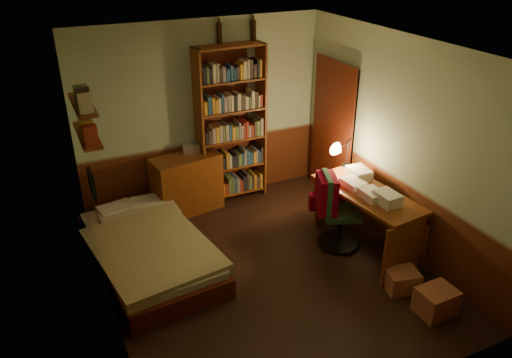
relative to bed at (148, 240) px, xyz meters
name	(u,v)px	position (x,y,z in m)	size (l,w,h in m)	color
floor	(265,271)	(1.19, -0.73, -0.33)	(3.50, 4.00, 0.02)	black
ceiling	(267,48)	(1.19, -0.73, 2.29)	(3.50, 4.00, 0.02)	silver
wall_back	(203,115)	(1.19, 1.28, 0.98)	(3.50, 0.02, 2.60)	#A1B794
wall_left	(96,207)	(-0.57, -0.73, 0.98)	(0.02, 4.00, 2.60)	#A1B794
wall_right	(398,145)	(2.95, -0.73, 0.98)	(0.02, 4.00, 2.60)	#A1B794
wall_front	(385,279)	(1.19, -2.74, 0.98)	(3.50, 0.02, 2.60)	#A1B794
doorway	(334,133)	(2.91, 0.57, 0.68)	(0.06, 0.90, 2.00)	black
door_trim	(332,133)	(2.88, 0.57, 0.68)	(0.02, 0.98, 2.08)	#421509
bed	(148,240)	(0.00, 0.00, 0.00)	(1.15, 2.15, 0.64)	olive
dresser	(187,184)	(0.82, 1.03, 0.10)	(0.94, 0.47, 0.83)	brown
mini_stereo	(191,147)	(0.95, 1.16, 0.57)	(0.23, 0.18, 0.13)	#B2B2B7
bookshelf	(231,126)	(1.55, 1.12, 0.81)	(0.97, 0.30, 2.26)	brown
bottle_left	(219,33)	(1.46, 1.23, 2.08)	(0.07, 0.07, 0.27)	black
bottle_right	(253,30)	(1.95, 1.23, 2.08)	(0.07, 0.07, 0.27)	black
desk	(365,220)	(2.53, -0.80, 0.07)	(0.61, 1.47, 0.79)	brown
paper_stack	(359,173)	(2.65, -0.43, 0.53)	(0.23, 0.31, 0.12)	silver
desk_lamp	(348,148)	(2.72, -0.07, 0.73)	(0.16, 0.16, 0.52)	black
office_chair	(341,212)	(2.28, -0.64, 0.16)	(0.48, 0.42, 0.96)	#29542D
red_jacket	(338,171)	(2.04, -0.85, 0.87)	(0.22, 0.39, 0.47)	maroon
wall_shelf_lower	(87,135)	(-0.45, 0.37, 1.28)	(0.20, 0.90, 0.03)	brown
wall_shelf_upper	(82,104)	(-0.45, 0.37, 1.63)	(0.20, 0.90, 0.03)	brown
framed_picture	(92,184)	(-0.53, -0.13, 0.93)	(0.04, 0.32, 0.26)	black
cardboard_box_a	(436,301)	(2.49, -2.13, -0.17)	(0.39, 0.31, 0.29)	#A45D3D
cardboard_box_b	(402,280)	(2.42, -1.68, -0.20)	(0.34, 0.28, 0.24)	#A45D3D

